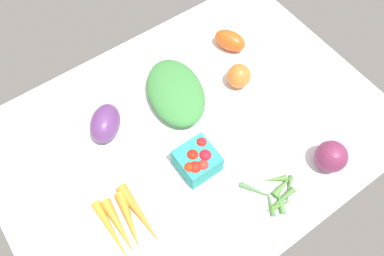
{
  "coord_description": "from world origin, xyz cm",
  "views": [
    {
      "loc": [
        -29.69,
        -41.74,
        93.77
      ],
      "look_at": [
        0.0,
        0.0,
        4.0
      ],
      "focal_mm": 36.43,
      "sensor_mm": 36.0,
      "label": 1
    }
  ],
  "objects_px": {
    "red_onion_center": "(331,156)",
    "roma_tomato": "(230,40)",
    "berry_basket": "(197,161)",
    "eggplant": "(105,123)",
    "leafy_greens_clump": "(176,92)",
    "carrot_bunch": "(127,222)",
    "heirloom_tomato_orange": "(239,76)",
    "okra_pile": "(277,193)"
  },
  "relations": [
    {
      "from": "roma_tomato",
      "to": "okra_pile",
      "type": "xyz_separation_m",
      "value": [
        -0.2,
        -0.44,
        -0.02
      ]
    },
    {
      "from": "eggplant",
      "to": "carrot_bunch",
      "type": "xyz_separation_m",
      "value": [
        -0.09,
        -0.25,
        -0.02
      ]
    },
    {
      "from": "berry_basket",
      "to": "red_onion_center",
      "type": "bearing_deg",
      "value": -33.74
    },
    {
      "from": "roma_tomato",
      "to": "leafy_greens_clump",
      "type": "xyz_separation_m",
      "value": [
        -0.24,
        -0.06,
        0.0
      ]
    },
    {
      "from": "red_onion_center",
      "to": "roma_tomato",
      "type": "bearing_deg",
      "value": 85.21
    },
    {
      "from": "okra_pile",
      "to": "heirloom_tomato_orange",
      "type": "height_order",
      "value": "heirloom_tomato_orange"
    },
    {
      "from": "berry_basket",
      "to": "okra_pile",
      "type": "distance_m",
      "value": 0.21
    },
    {
      "from": "eggplant",
      "to": "leafy_greens_clump",
      "type": "bearing_deg",
      "value": 128.52
    },
    {
      "from": "berry_basket",
      "to": "heirloom_tomato_orange",
      "type": "distance_m",
      "value": 0.29
    },
    {
      "from": "roma_tomato",
      "to": "heirloom_tomato_orange",
      "type": "xyz_separation_m",
      "value": [
        -0.07,
        -0.12,
        0.01
      ]
    },
    {
      "from": "roma_tomato",
      "to": "heirloom_tomato_orange",
      "type": "relative_size",
      "value": 1.43
    },
    {
      "from": "roma_tomato",
      "to": "leafy_greens_clump",
      "type": "relative_size",
      "value": 0.43
    },
    {
      "from": "red_onion_center",
      "to": "leafy_greens_clump",
      "type": "height_order",
      "value": "red_onion_center"
    },
    {
      "from": "roma_tomato",
      "to": "okra_pile",
      "type": "relative_size",
      "value": 0.77
    },
    {
      "from": "eggplant",
      "to": "roma_tomato",
      "type": "distance_m",
      "value": 0.45
    },
    {
      "from": "berry_basket",
      "to": "roma_tomato",
      "type": "relative_size",
      "value": 0.95
    },
    {
      "from": "berry_basket",
      "to": "red_onion_center",
      "type": "height_order",
      "value": "red_onion_center"
    },
    {
      "from": "roma_tomato",
      "to": "carrot_bunch",
      "type": "xyz_separation_m",
      "value": [
        -0.54,
        -0.29,
        -0.02
      ]
    },
    {
      "from": "okra_pile",
      "to": "leafy_greens_clump",
      "type": "distance_m",
      "value": 0.38
    },
    {
      "from": "berry_basket",
      "to": "carrot_bunch",
      "type": "distance_m",
      "value": 0.22
    },
    {
      "from": "eggplant",
      "to": "roma_tomato",
      "type": "bearing_deg",
      "value": 139.33
    },
    {
      "from": "eggplant",
      "to": "roma_tomato",
      "type": "height_order",
      "value": "eggplant"
    },
    {
      "from": "roma_tomato",
      "to": "red_onion_center",
      "type": "bearing_deg",
      "value": -28.88
    },
    {
      "from": "berry_basket",
      "to": "leafy_greens_clump",
      "type": "height_order",
      "value": "berry_basket"
    },
    {
      "from": "red_onion_center",
      "to": "carrot_bunch",
      "type": "relative_size",
      "value": 0.47
    },
    {
      "from": "red_onion_center",
      "to": "eggplant",
      "type": "bearing_deg",
      "value": 134.9
    },
    {
      "from": "heirloom_tomato_orange",
      "to": "roma_tomato",
      "type": "bearing_deg",
      "value": 62.09
    },
    {
      "from": "berry_basket",
      "to": "eggplant",
      "type": "height_order",
      "value": "eggplant"
    },
    {
      "from": "heirloom_tomato_orange",
      "to": "leafy_greens_clump",
      "type": "height_order",
      "value": "heirloom_tomato_orange"
    },
    {
      "from": "berry_basket",
      "to": "heirloom_tomato_orange",
      "type": "bearing_deg",
      "value": 30.2
    },
    {
      "from": "berry_basket",
      "to": "red_onion_center",
      "type": "distance_m",
      "value": 0.33
    },
    {
      "from": "leafy_greens_clump",
      "to": "carrot_bunch",
      "type": "xyz_separation_m",
      "value": [
        -0.3,
        -0.23,
        -0.02
      ]
    },
    {
      "from": "heirloom_tomato_orange",
      "to": "carrot_bunch",
      "type": "height_order",
      "value": "heirloom_tomato_orange"
    },
    {
      "from": "roma_tomato",
      "to": "okra_pile",
      "type": "height_order",
      "value": "roma_tomato"
    },
    {
      "from": "roma_tomato",
      "to": "red_onion_center",
      "type": "relative_size",
      "value": 1.22
    },
    {
      "from": "red_onion_center",
      "to": "leafy_greens_clump",
      "type": "distance_m",
      "value": 0.44
    },
    {
      "from": "carrot_bunch",
      "to": "heirloom_tomato_orange",
      "type": "bearing_deg",
      "value": 19.98
    },
    {
      "from": "roma_tomato",
      "to": "red_onion_center",
      "type": "height_order",
      "value": "red_onion_center"
    },
    {
      "from": "heirloom_tomato_orange",
      "to": "carrot_bunch",
      "type": "xyz_separation_m",
      "value": [
        -0.47,
        -0.17,
        -0.02
      ]
    },
    {
      "from": "roma_tomato",
      "to": "heirloom_tomato_orange",
      "type": "distance_m",
      "value": 0.14
    },
    {
      "from": "berry_basket",
      "to": "carrot_bunch",
      "type": "relative_size",
      "value": 0.54
    },
    {
      "from": "red_onion_center",
      "to": "berry_basket",
      "type": "bearing_deg",
      "value": 146.26
    }
  ]
}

